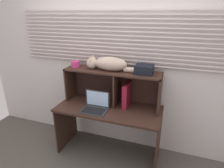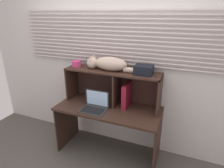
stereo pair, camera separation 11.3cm
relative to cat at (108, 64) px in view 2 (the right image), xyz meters
The scene contains 10 objects.
ground_plane 1.31m from the cat, 81.06° to the right, with size 4.40×4.40×0.00m, color #4C4742.
back_panel_with_blinds 0.21m from the cat, 75.12° to the left, with size 4.40×0.08×2.50m.
desk 0.71m from the cat, 68.37° to the right, with size 1.36×0.60×0.71m.
hutch_shelf_unit 0.24m from the cat, 27.79° to the left, with size 1.27×0.31×0.47m.
cat is the anchor object (origin of this frame).
laptop 0.57m from the cat, 110.91° to the right, with size 0.33×0.24×0.23m.
binder_upright 0.47m from the cat, ahead, with size 0.06×0.26×0.32m, color maroon.
book_stack 0.57m from the cat, behind, with size 0.18×0.24×0.03m.
small_basket 0.48m from the cat, behind, with size 0.12×0.12×0.08m, color #C73572.
storage_box 0.47m from the cat, ahead, with size 0.22×0.18×0.11m, color black.
Camera 2 is at (0.88, -1.83, 1.88)m, focal length 30.46 mm.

